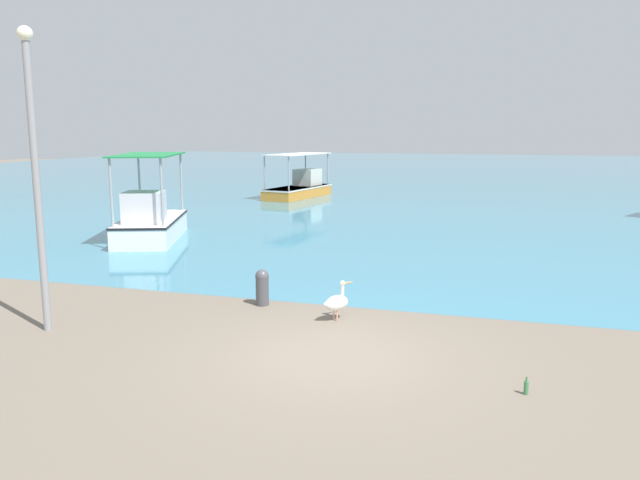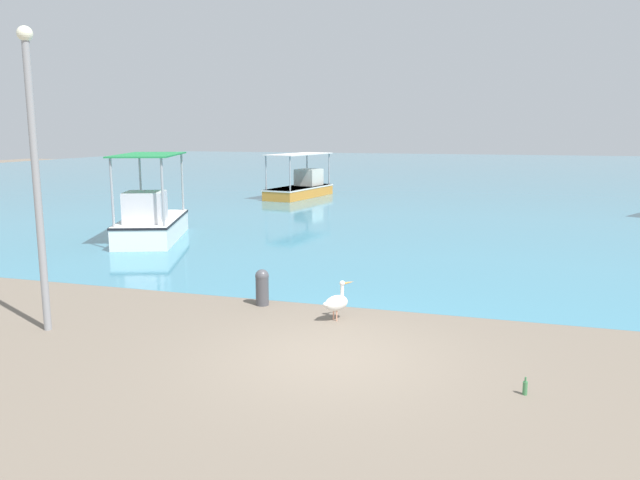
{
  "view_description": "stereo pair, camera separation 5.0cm",
  "coord_description": "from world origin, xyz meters",
  "px_view_note": "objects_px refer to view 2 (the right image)",
  "views": [
    {
      "loc": [
        2.72,
        -9.72,
        3.79
      ],
      "look_at": [
        -1.28,
        3.49,
        1.36
      ],
      "focal_mm": 35.0,
      "sensor_mm": 36.0,
      "label": 1
    },
    {
      "loc": [
        2.77,
        -9.7,
        3.79
      ],
      "look_at": [
        -1.28,
        3.49,
        1.36
      ],
      "focal_mm": 35.0,
      "sensor_mm": 36.0,
      "label": 2
    }
  ],
  "objects_px": {
    "mooring_bollard": "(262,286)",
    "fishing_boat_outer": "(301,186)",
    "fishing_boat_near_left": "(151,221)",
    "pelican": "(336,302)",
    "lamp_post": "(35,165)",
    "glass_bottle": "(525,388)"
  },
  "relations": [
    {
      "from": "mooring_bollard",
      "to": "fishing_boat_outer",
      "type": "bearing_deg",
      "value": 106.58
    },
    {
      "from": "fishing_boat_near_left",
      "to": "pelican",
      "type": "bearing_deg",
      "value": -39.16
    },
    {
      "from": "pelican",
      "to": "fishing_boat_near_left",
      "type": "bearing_deg",
      "value": 140.84
    },
    {
      "from": "fishing_boat_outer",
      "to": "lamp_post",
      "type": "bearing_deg",
      "value": -82.68
    },
    {
      "from": "glass_bottle",
      "to": "mooring_bollard",
      "type": "bearing_deg",
      "value": 149.03
    },
    {
      "from": "fishing_boat_near_left",
      "to": "pelican",
      "type": "height_order",
      "value": "fishing_boat_near_left"
    },
    {
      "from": "pelican",
      "to": "mooring_bollard",
      "type": "relative_size",
      "value": 1.0
    },
    {
      "from": "lamp_post",
      "to": "fishing_boat_near_left",
      "type": "bearing_deg",
      "value": 110.66
    },
    {
      "from": "fishing_boat_near_left",
      "to": "lamp_post",
      "type": "bearing_deg",
      "value": -69.34
    },
    {
      "from": "pelican",
      "to": "lamp_post",
      "type": "bearing_deg",
      "value": -156.67
    },
    {
      "from": "pelican",
      "to": "mooring_bollard",
      "type": "distance_m",
      "value": 1.95
    },
    {
      "from": "fishing_boat_near_left",
      "to": "glass_bottle",
      "type": "bearing_deg",
      "value": -38.46
    },
    {
      "from": "fishing_boat_near_left",
      "to": "pelican",
      "type": "distance_m",
      "value": 11.16
    },
    {
      "from": "pelican",
      "to": "glass_bottle",
      "type": "xyz_separation_m",
      "value": [
        3.59,
        -2.68,
        -0.27
      ]
    },
    {
      "from": "fishing_boat_outer",
      "to": "glass_bottle",
      "type": "relative_size",
      "value": 20.41
    },
    {
      "from": "fishing_boat_outer",
      "to": "lamp_post",
      "type": "xyz_separation_m",
      "value": [
        3.14,
        -24.44,
        2.56
      ]
    },
    {
      "from": "mooring_bollard",
      "to": "glass_bottle",
      "type": "xyz_separation_m",
      "value": [
        5.44,
        -3.27,
        -0.32
      ]
    },
    {
      "from": "lamp_post",
      "to": "mooring_bollard",
      "type": "relative_size",
      "value": 7.0
    },
    {
      "from": "glass_bottle",
      "to": "pelican",
      "type": "bearing_deg",
      "value": 143.29
    },
    {
      "from": "lamp_post",
      "to": "glass_bottle",
      "type": "distance_m",
      "value": 9.28
    },
    {
      "from": "fishing_boat_near_left",
      "to": "pelican",
      "type": "relative_size",
      "value": 6.23
    },
    {
      "from": "fishing_boat_outer",
      "to": "lamp_post",
      "type": "height_order",
      "value": "lamp_post"
    }
  ]
}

